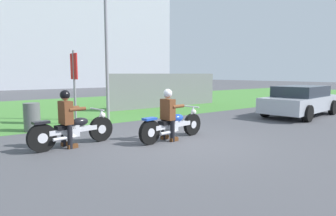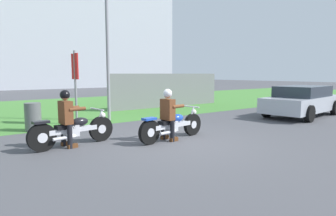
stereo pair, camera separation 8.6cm
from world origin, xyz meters
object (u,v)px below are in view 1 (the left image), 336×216
object	(u,v)px
streetlight_pole	(108,19)
sign_banner	(74,76)
motorcycle_follow	(74,130)
trash_can	(32,117)
motorcycle_lead	(173,125)
rider_lead	(168,111)
car_parked	(301,100)
rider_follow	(66,114)

from	to	relation	value
streetlight_pole	sign_banner	size ratio (longest dim) A/B	2.39
motorcycle_follow	sign_banner	distance (m)	3.53
trash_can	motorcycle_lead	bearing A→B (deg)	-52.15
motorcycle_follow	trash_can	xyz separation A→B (m)	(-0.37, 2.68, 0.04)
motorcycle_follow	trash_can	bearing A→B (deg)	90.79
motorcycle_follow	motorcycle_lead	bearing A→B (deg)	-27.68
rider_lead	streetlight_pole	size ratio (longest dim) A/B	0.22
motorcycle_lead	streetlight_pole	size ratio (longest dim) A/B	0.37
streetlight_pole	car_parked	bearing A→B (deg)	-29.17
trash_can	sign_banner	distance (m)	2.03
motorcycle_follow	sign_banner	xyz separation A→B (m)	(1.15, 3.07, 1.32)
rider_lead	streetlight_pole	distance (m)	5.11
motorcycle_follow	streetlight_pole	bearing A→B (deg)	43.93
motorcycle_follow	trash_can	world-z (taller)	same
motorcycle_lead	trash_can	distance (m)	4.54
rider_follow	car_parked	world-z (taller)	rider_follow
motorcycle_lead	sign_banner	xyz separation A→B (m)	(-1.26, 3.97, 1.34)
trash_can	car_parked	xyz separation A→B (m)	(9.89, -3.38, 0.22)
rider_lead	motorcycle_follow	size ratio (longest dim) A/B	0.63
streetlight_pole	trash_can	world-z (taller)	streetlight_pole
motorcycle_lead	trash_can	world-z (taller)	trash_can
sign_banner	streetlight_pole	bearing A→B (deg)	4.35
rider_lead	motorcycle_follow	world-z (taller)	rider_lead
rider_lead	sign_banner	bearing A→B (deg)	98.23
trash_can	car_parked	size ratio (longest dim) A/B	0.19
motorcycle_lead	trash_can	size ratio (longest dim) A/B	2.56
rider_follow	streetlight_pole	xyz separation A→B (m)	(2.74, 3.19, 3.02)
streetlight_pole	rider_follow	bearing A→B (deg)	-130.61
streetlight_pole	car_parked	distance (m)	8.57
streetlight_pole	trash_can	distance (m)	4.52
streetlight_pole	motorcycle_lead	bearing A→B (deg)	-92.17
streetlight_pole	rider_lead	bearing A→B (deg)	-94.50
streetlight_pole	car_parked	world-z (taller)	streetlight_pole
rider_lead	rider_follow	distance (m)	2.58
rider_follow	car_parked	distance (m)	9.71
motorcycle_lead	rider_lead	xyz separation A→B (m)	(-0.17, -0.02, 0.43)
motorcycle_lead	sign_banner	distance (m)	4.38
trash_can	sign_banner	bearing A→B (deg)	14.37
rider_follow	trash_can	world-z (taller)	rider_follow
car_parked	streetlight_pole	bearing A→B (deg)	144.40
motorcycle_lead	car_parked	world-z (taller)	car_parked
motorcycle_lead	rider_follow	distance (m)	2.77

